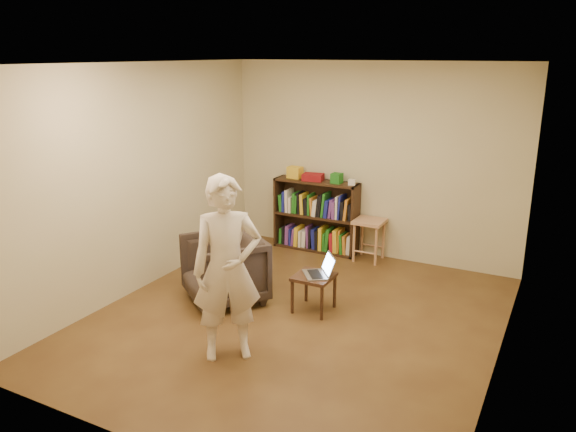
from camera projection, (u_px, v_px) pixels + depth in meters
The scene contains 15 objects.
floor at pixel (295, 319), 5.90m from camera, with size 4.50×4.50×0.00m, color #4B2E18.
ceiling at pixel (296, 63), 5.17m from camera, with size 4.50×4.50×0.00m, color white.
wall_back at pixel (372, 162), 7.45m from camera, with size 4.00×4.00×0.00m, color beige.
wall_left at pixel (140, 179), 6.42m from camera, with size 4.50×4.50×0.00m, color beige.
wall_right at pixel (511, 228), 4.65m from camera, with size 4.50×4.50×0.00m, color beige.
bookshelf at pixel (316, 219), 7.88m from camera, with size 1.20×0.30×1.00m.
box_yellow at pixel (295, 172), 7.85m from camera, with size 0.20×0.14×0.16m, color yellow.
red_cloth at pixel (313, 177), 7.72m from camera, with size 0.28×0.20×0.09m, color maroon.
box_green at pixel (337, 178), 7.55m from camera, with size 0.13×0.13×0.13m, color #1F6E1D.
box_white at pixel (352, 182), 7.46m from camera, with size 0.09×0.09×0.07m, color silver.
stool at pixel (369, 228), 7.46m from camera, with size 0.39×0.39×0.56m.
armchair at pixel (224, 269), 6.25m from camera, with size 0.80×0.83×0.75m, color #322821.
side_table at pixel (314, 281), 6.01m from camera, with size 0.40×0.40×0.41m.
laptop at pixel (321, 270), 5.98m from camera, with size 0.43×0.43×0.22m.
person at pixel (227, 269), 4.97m from camera, with size 0.62×0.41×1.70m, color beige.
Camera 1 is at (2.41, -4.78, 2.70)m, focal length 35.00 mm.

